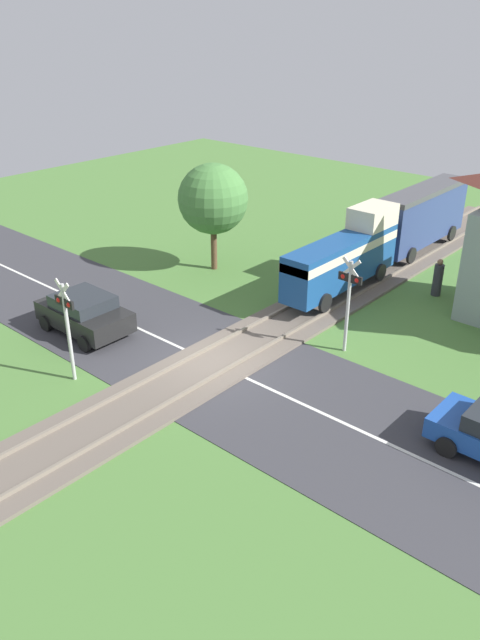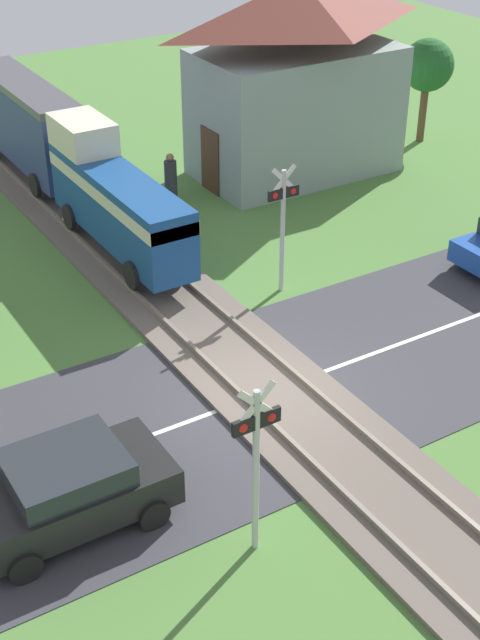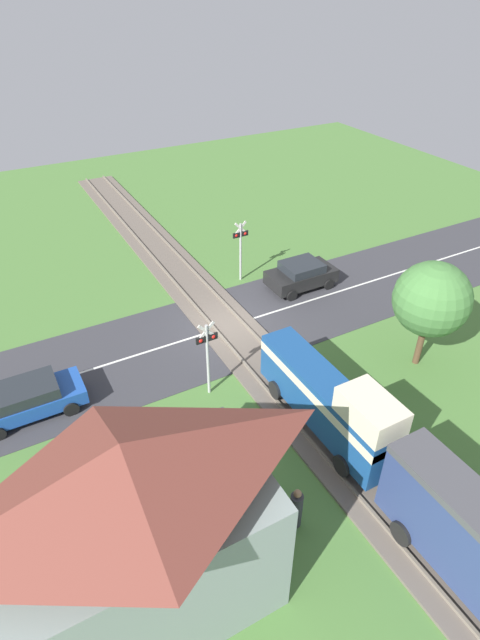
% 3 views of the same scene
% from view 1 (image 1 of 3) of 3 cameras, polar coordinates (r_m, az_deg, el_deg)
% --- Properties ---
extents(ground_plane, '(60.00, 60.00, 0.00)m').
position_cam_1_polar(ground_plane, '(21.28, -2.30, -4.05)').
color(ground_plane, '#4C7A38').
extents(road_surface, '(48.00, 6.40, 0.02)m').
position_cam_1_polar(road_surface, '(21.28, -2.30, -4.03)').
color(road_surface, '#38383D').
rests_on(road_surface, ground_plane).
extents(track_bed, '(2.80, 48.00, 0.24)m').
position_cam_1_polar(track_bed, '(21.25, -2.31, -3.89)').
color(track_bed, '#665B51').
rests_on(track_bed, ground_plane).
extents(train, '(1.58, 13.77, 3.18)m').
position_cam_1_polar(train, '(29.08, 13.38, 7.79)').
color(train, navy).
rests_on(train, track_bed).
extents(car_near_crossing, '(3.70, 2.06, 1.48)m').
position_cam_1_polar(car_near_crossing, '(23.74, -14.04, 0.64)').
color(car_near_crossing, black).
rests_on(car_near_crossing, ground_plane).
extents(crossing_signal_west_approach, '(0.90, 0.18, 3.49)m').
position_cam_1_polar(crossing_signal_west_approach, '(20.11, -15.58, 0.15)').
color(crossing_signal_west_approach, '#B7B7B7').
rests_on(crossing_signal_west_approach, ground_plane).
extents(crossing_signal_east_approach, '(0.90, 0.18, 3.49)m').
position_cam_1_polar(crossing_signal_east_approach, '(21.43, 9.93, 2.42)').
color(crossing_signal_east_approach, '#B7B7B7').
rests_on(crossing_signal_east_approach, ground_plane).
extents(pedestrian_by_station, '(0.40, 0.40, 1.61)m').
position_cam_1_polar(pedestrian_by_station, '(27.43, 17.63, 3.61)').
color(pedestrian_by_station, '#333338').
rests_on(pedestrian_by_station, ground_plane).
extents(tree_roadside_hedge, '(3.14, 3.14, 4.89)m').
position_cam_1_polar(tree_roadside_hedge, '(28.20, -2.49, 10.98)').
color(tree_roadside_hedge, brown).
rests_on(tree_roadside_hedge, ground_plane).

